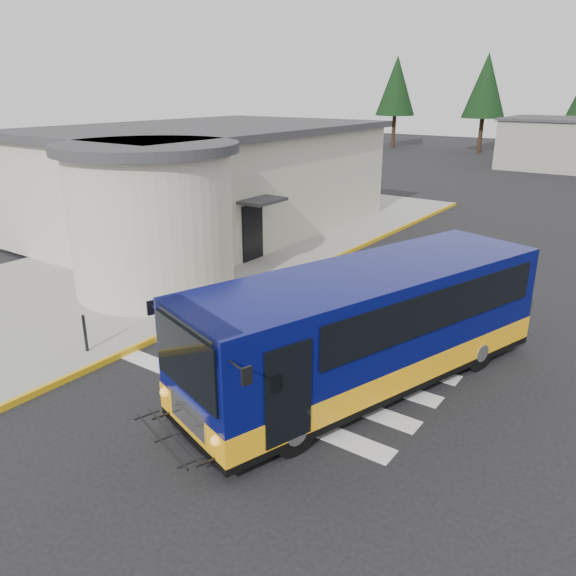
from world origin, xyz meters
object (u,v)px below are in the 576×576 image
Objects in this scene: transit_bus at (367,331)px; bollard at (85,333)px; pedestrian_b at (113,278)px; pedestrian_a at (157,283)px.

transit_bus reaches higher than bollard.
transit_bus reaches higher than pedestrian_b.
pedestrian_b is at bearing 111.56° from pedestrian_a.
pedestrian_a is at bearing 100.90° from bollard.
pedestrian_a is 1.49m from pedestrian_b.
pedestrian_b is (-8.48, -0.47, -0.26)m from transit_bus.
pedestrian_b is 1.88× the size of bollard.
pedestrian_a reaches higher than bollard.
transit_bus is 8.50m from pedestrian_b.
pedestrian_a is at bearing -162.79° from transit_bus.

